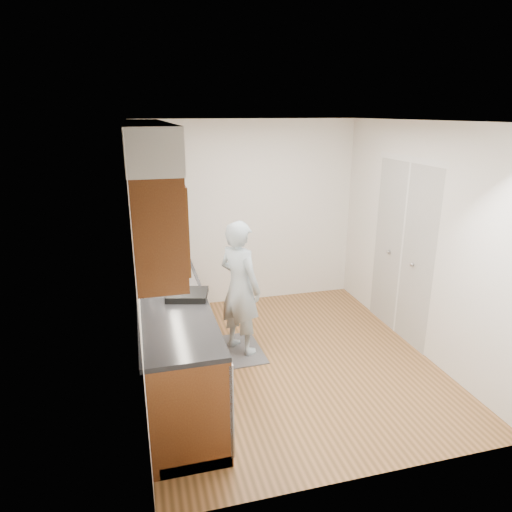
{
  "coord_description": "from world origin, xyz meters",
  "views": [
    {
      "loc": [
        -1.46,
        -4.17,
        2.58
      ],
      "look_at": [
        -0.29,
        0.25,
        1.13
      ],
      "focal_mm": 32.0,
      "sensor_mm": 36.0,
      "label": 1
    }
  ],
  "objects": [
    {
      "name": "floor",
      "position": [
        0.0,
        0.0,
        0.0
      ],
      "size": [
        3.5,
        3.5,
        0.0
      ],
      "primitive_type": "plane",
      "color": "#99653A",
      "rests_on": "ground"
    },
    {
      "name": "ceiling",
      "position": [
        0.0,
        0.0,
        2.5
      ],
      "size": [
        3.5,
        3.5,
        0.0
      ],
      "primitive_type": "plane",
      "rotation": [
        3.14,
        0.0,
        0.0
      ],
      "color": "white",
      "rests_on": "wall_left"
    },
    {
      "name": "wall_left",
      "position": [
        -1.5,
        0.0,
        1.25
      ],
      "size": [
        0.02,
        3.5,
        2.5
      ],
      "primitive_type": "cube",
      "color": "silver",
      "rests_on": "floor"
    },
    {
      "name": "wall_right",
      "position": [
        1.5,
        0.0,
        1.25
      ],
      "size": [
        0.02,
        3.5,
        2.5
      ],
      "primitive_type": "cube",
      "color": "silver",
      "rests_on": "floor"
    },
    {
      "name": "wall_back",
      "position": [
        0.0,
        1.75,
        1.25
      ],
      "size": [
        3.0,
        0.02,
        2.5
      ],
      "primitive_type": "cube",
      "color": "silver",
      "rests_on": "floor"
    },
    {
      "name": "counter",
      "position": [
        -1.2,
        -0.0,
        0.49
      ],
      "size": [
        0.64,
        2.8,
        1.3
      ],
      "color": "brown",
      "rests_on": "floor"
    },
    {
      "name": "upper_cabinets",
      "position": [
        -1.33,
        0.05,
        1.95
      ],
      "size": [
        0.47,
        2.8,
        1.21
      ],
      "color": "brown",
      "rests_on": "wall_left"
    },
    {
      "name": "closet_door",
      "position": [
        1.49,
        0.3,
        1.02
      ],
      "size": [
        0.02,
        1.22,
        2.05
      ],
      "primitive_type": "cube",
      "color": "silver",
      "rests_on": "wall_right"
    },
    {
      "name": "floor_mat",
      "position": [
        -0.45,
        0.33,
        0.01
      ],
      "size": [
        0.47,
        0.77,
        0.01
      ],
      "primitive_type": "cube",
      "rotation": [
        0.0,
        0.0,
        0.03
      ],
      "color": "#565658",
      "rests_on": "floor"
    },
    {
      "name": "person",
      "position": [
        -0.45,
        0.33,
        0.86
      ],
      "size": [
        0.66,
        0.72,
        1.69
      ],
      "primitive_type": "imported",
      "rotation": [
        0.0,
        0.0,
        2.15
      ],
      "color": "#97ABB7",
      "rests_on": "floor_mat"
    },
    {
      "name": "soap_bottle_a",
      "position": [
        -1.34,
        0.74,
        1.09
      ],
      "size": [
        0.15,
        0.15,
        0.3
      ],
      "primitive_type": "imported",
      "rotation": [
        0.0,
        0.0,
        0.35
      ],
      "color": "silver",
      "rests_on": "counter"
    },
    {
      "name": "soap_bottle_b",
      "position": [
        -1.22,
        0.79,
        1.04
      ],
      "size": [
        0.12,
        0.12,
        0.21
      ],
      "primitive_type": "imported",
      "rotation": [
        0.0,
        0.0,
        -0.36
      ],
      "color": "silver",
      "rests_on": "counter"
    },
    {
      "name": "soap_bottle_c",
      "position": [
        -1.19,
        0.79,
        1.02
      ],
      "size": [
        0.18,
        0.18,
        0.17
      ],
      "primitive_type": "imported",
      "rotation": [
        0.0,
        0.0,
        0.6
      ],
      "color": "silver",
      "rests_on": "counter"
    },
    {
      "name": "soda_can",
      "position": [
        -1.09,
        0.61,
        1.0
      ],
      "size": [
        0.08,
        0.08,
        0.12
      ],
      "primitive_type": "cylinder",
      "rotation": [
        0.0,
        0.0,
        -0.25
      ],
      "color": "#B4231E",
      "rests_on": "counter"
    },
    {
      "name": "steel_can",
      "position": [
        -0.98,
        0.8,
        1.0
      ],
      "size": [
        0.08,
        0.08,
        0.11
      ],
      "primitive_type": "cylinder",
      "rotation": [
        0.0,
        0.0,
        -0.35
      ],
      "color": "#A5A5AA",
      "rests_on": "counter"
    },
    {
      "name": "dish_rack",
      "position": [
        -1.07,
        -0.24,
        0.97
      ],
      "size": [
        0.43,
        0.39,
        0.06
      ],
      "primitive_type": "cube",
      "rotation": [
        0.0,
        0.0,
        -0.25
      ],
      "color": "black",
      "rests_on": "counter"
    }
  ]
}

